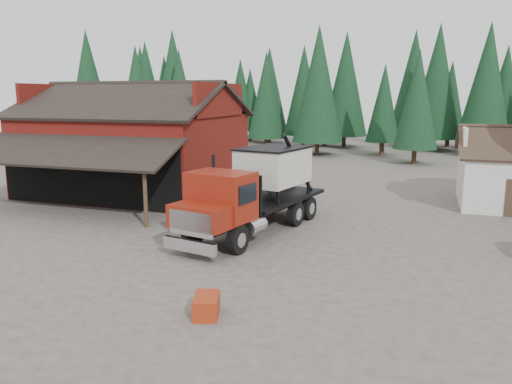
% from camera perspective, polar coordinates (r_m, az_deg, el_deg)
% --- Properties ---
extents(ground, '(120.00, 120.00, 0.00)m').
position_cam_1_polar(ground, '(20.56, -1.89, -6.75)').
color(ground, '#4D423C').
rests_on(ground, ground).
extents(red_barn, '(12.80, 13.63, 7.18)m').
position_cam_1_polar(red_barn, '(33.62, -13.63, 4.59)').
color(red_barn, maroon).
rests_on(red_barn, ground).
extents(conifer_backdrop, '(76.00, 16.00, 16.00)m').
position_cam_1_polar(conifer_backdrop, '(61.03, 12.21, 4.85)').
color(conifer_backdrop, black).
rests_on(conifer_backdrop, ground).
extents(near_pine_a, '(4.40, 4.40, 11.40)m').
position_cam_1_polar(near_pine_a, '(54.61, -13.45, 10.83)').
color(near_pine_a, '#382619').
rests_on(near_pine_a, ground).
extents(near_pine_b, '(3.96, 3.96, 10.40)m').
position_cam_1_polar(near_pine_b, '(48.32, 17.97, 10.02)').
color(near_pine_b, '#382619').
rests_on(near_pine_b, ground).
extents(near_pine_d, '(5.28, 5.28, 13.40)m').
position_cam_1_polar(near_pine_d, '(53.45, 7.14, 12.12)').
color(near_pine_d, '#382619').
rests_on(near_pine_d, ground).
extents(feed_truck, '(4.62, 10.09, 4.41)m').
position_cam_1_polar(feed_truck, '(22.94, -0.03, 0.43)').
color(feed_truck, black).
rests_on(feed_truck, ground).
extents(equip_box, '(1.00, 1.26, 0.60)m').
position_cam_1_polar(equip_box, '(14.82, -5.69, -12.80)').
color(equip_box, maroon).
rests_on(equip_box, ground).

